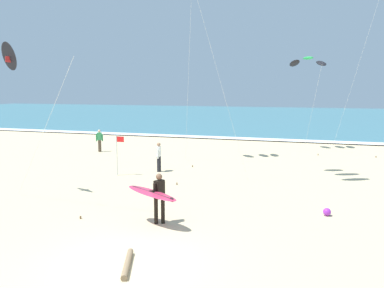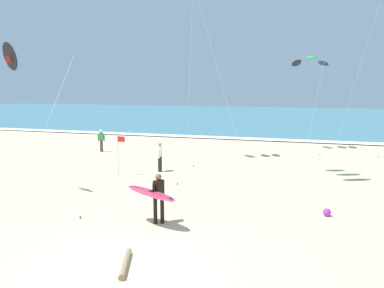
% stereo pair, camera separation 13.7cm
% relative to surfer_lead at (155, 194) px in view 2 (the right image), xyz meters
% --- Properties ---
extents(ground_plane, '(160.00, 160.00, 0.00)m').
position_rel_surfer_lead_xyz_m(ground_plane, '(0.39, -2.89, -1.05)').
color(ground_plane, '#D1BA8E').
extents(ocean_water, '(160.00, 60.00, 0.08)m').
position_rel_surfer_lead_xyz_m(ocean_water, '(0.39, 52.24, -1.01)').
color(ocean_water, teal).
rests_on(ocean_water, ground).
extents(shoreline_foam, '(160.00, 1.64, 0.01)m').
position_rel_surfer_lead_xyz_m(shoreline_foam, '(0.39, 22.54, -0.96)').
color(shoreline_foam, white).
rests_on(shoreline_foam, ocean_water).
extents(surfer_lead, '(2.09, 1.22, 1.71)m').
position_rel_surfer_lead_xyz_m(surfer_lead, '(0.00, 0.00, 0.00)').
color(surfer_lead, black).
rests_on(surfer_lead, ground).
extents(kite_delta_charcoal_near, '(4.87, 2.31, 6.35)m').
position_rel_surfer_lead_xyz_m(kite_delta_charcoal_near, '(-6.94, 1.61, 4.70)').
color(kite_delta_charcoal_near, black).
rests_on(kite_delta_charcoal_near, ground).
extents(kite_arc_emerald_low, '(2.86, 3.61, 6.74)m').
position_rel_surfer_lead_xyz_m(kite_arc_emerald_low, '(4.19, 18.39, 5.34)').
color(kite_arc_emerald_low, black).
rests_on(kite_arc_emerald_low, ground).
extents(bystander_white_top, '(0.23, 0.50, 1.59)m').
position_rel_surfer_lead_xyz_m(bystander_white_top, '(-3.10, 7.76, -0.23)').
color(bystander_white_top, black).
rests_on(bystander_white_top, ground).
extents(bystander_green_top, '(0.46, 0.30, 1.59)m').
position_rel_surfer_lead_xyz_m(bystander_green_top, '(-9.68, 12.68, -0.23)').
color(bystander_green_top, '#4C3D2D').
rests_on(bystander_green_top, ground).
extents(lifeguard_flag, '(0.45, 0.05, 2.10)m').
position_rel_surfer_lead_xyz_m(lifeguard_flag, '(-4.76, 6.26, 0.22)').
color(lifeguard_flag, silver).
rests_on(lifeguard_flag, ground).
extents(beach_ball, '(0.28, 0.28, 0.28)m').
position_rel_surfer_lead_xyz_m(beach_ball, '(5.41, 2.70, -0.91)').
color(beach_ball, purple).
rests_on(beach_ball, ground).
extents(driftwood_log, '(0.70, 1.51, 0.16)m').
position_rel_surfer_lead_xyz_m(driftwood_log, '(0.50, -3.05, -0.97)').
color(driftwood_log, '#846B4C').
rests_on(driftwood_log, ground).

